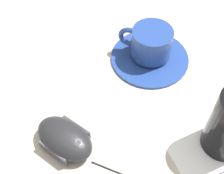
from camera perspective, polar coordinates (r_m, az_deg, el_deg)
ground_plane at (r=0.54m, az=8.67°, el=-5.78°), size 3.00×3.00×0.00m
saucer at (r=0.61m, az=6.92°, el=5.47°), size 0.15×0.15×0.01m
coffee_cup at (r=0.59m, az=7.02°, el=8.11°), size 0.10×0.08×0.06m
computer_mouse at (r=0.50m, az=-8.63°, el=-9.25°), size 0.11×0.07×0.04m
mouse_cable at (r=0.50m, az=12.77°, el=-15.08°), size 0.17×0.21×0.00m
napkin_under_glass at (r=0.53m, az=18.04°, el=-9.42°), size 0.20×0.20×0.00m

